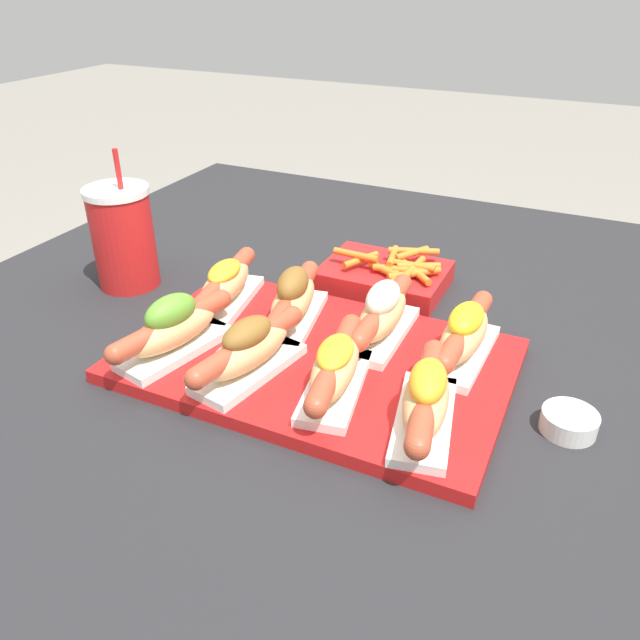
% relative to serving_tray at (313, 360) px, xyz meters
% --- Properties ---
extents(ground_plane, '(12.00, 12.00, 0.00)m').
position_rel_serving_tray_xyz_m(ground_plane, '(0.00, 0.13, -0.74)').
color(ground_plane, gray).
extents(patio_table, '(1.28, 1.19, 0.73)m').
position_rel_serving_tray_xyz_m(patio_table, '(0.00, 0.13, -0.38)').
color(patio_table, '#232326').
rests_on(patio_table, ground_plane).
extents(serving_tray, '(0.49, 0.31, 0.02)m').
position_rel_serving_tray_xyz_m(serving_tray, '(0.00, 0.00, 0.00)').
color(serving_tray, red).
rests_on(serving_tray, patio_table).
extents(hot_dog_0, '(0.09, 0.20, 0.08)m').
position_rel_serving_tray_xyz_m(hot_dog_0, '(-0.16, -0.07, 0.04)').
color(hot_dog_0, white).
rests_on(hot_dog_0, serving_tray).
extents(hot_dog_1, '(0.09, 0.20, 0.07)m').
position_rel_serving_tray_xyz_m(hot_dog_1, '(-0.05, -0.07, 0.04)').
color(hot_dog_1, white).
rests_on(hot_dog_1, serving_tray).
extents(hot_dog_2, '(0.09, 0.20, 0.06)m').
position_rel_serving_tray_xyz_m(hot_dog_2, '(0.06, -0.06, 0.04)').
color(hot_dog_2, white).
rests_on(hot_dog_2, serving_tray).
extents(hot_dog_3, '(0.09, 0.20, 0.07)m').
position_rel_serving_tray_xyz_m(hot_dog_3, '(0.17, -0.07, 0.04)').
color(hot_dog_3, white).
rests_on(hot_dog_3, serving_tray).
extents(hot_dog_4, '(0.09, 0.20, 0.06)m').
position_rel_serving_tray_xyz_m(hot_dog_4, '(-0.17, 0.07, 0.04)').
color(hot_dog_4, white).
rests_on(hot_dog_4, serving_tray).
extents(hot_dog_5, '(0.09, 0.20, 0.08)m').
position_rel_serving_tray_xyz_m(hot_dog_5, '(-0.06, 0.06, 0.04)').
color(hot_dog_5, white).
rests_on(hot_dog_5, serving_tray).
extents(hot_dog_6, '(0.06, 0.20, 0.08)m').
position_rel_serving_tray_xyz_m(hot_dog_6, '(0.06, 0.08, 0.04)').
color(hot_dog_6, white).
rests_on(hot_dog_6, serving_tray).
extents(hot_dog_7, '(0.07, 0.20, 0.07)m').
position_rel_serving_tray_xyz_m(hot_dog_7, '(0.17, 0.07, 0.04)').
color(hot_dog_7, white).
rests_on(hot_dog_7, serving_tray).
extents(sauce_bowl, '(0.06, 0.06, 0.02)m').
position_rel_serving_tray_xyz_m(sauce_bowl, '(0.31, 0.01, 0.00)').
color(sauce_bowl, silver).
rests_on(sauce_bowl, patio_table).
extents(drink_cup, '(0.10, 0.10, 0.22)m').
position_rel_serving_tray_xyz_m(drink_cup, '(-0.37, 0.09, 0.07)').
color(drink_cup, red).
rests_on(drink_cup, patio_table).
extents(fries_basket, '(0.19, 0.14, 0.06)m').
position_rel_serving_tray_xyz_m(fries_basket, '(0.01, 0.25, 0.01)').
color(fries_basket, red).
rests_on(fries_basket, patio_table).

